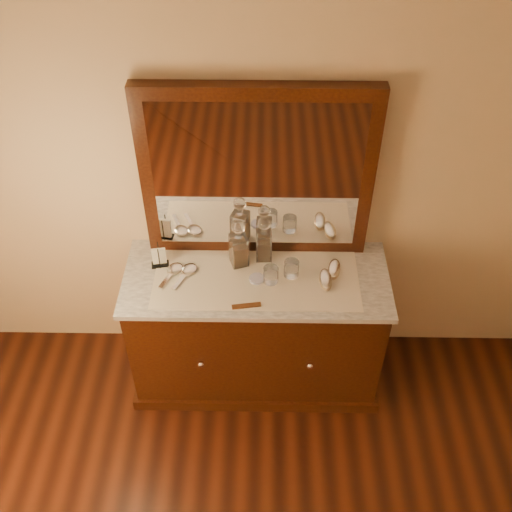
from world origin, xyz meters
name	(u,v)px	position (x,y,z in m)	size (l,w,h in m)	color
dresser_cabinet	(256,330)	(0.00, 1.96, 0.41)	(1.40, 0.55, 0.82)	black
dresser_plinth	(256,367)	(0.00, 1.96, 0.04)	(1.46, 0.59, 0.08)	black
knob_left	(201,364)	(-0.30, 1.67, 0.45)	(0.04, 0.04, 0.04)	silver
knob_right	(310,366)	(0.30, 1.67, 0.45)	(0.04, 0.04, 0.04)	silver
marble_top	(256,279)	(0.00, 1.96, 0.83)	(1.44, 0.59, 0.03)	white
mirror_frame	(257,174)	(0.00, 2.20, 1.35)	(1.20, 0.08, 1.00)	black
mirror_glass	(257,178)	(0.00, 2.17, 1.35)	(1.06, 0.01, 0.86)	white
lace_runner	(256,280)	(0.00, 1.94, 0.85)	(1.10, 0.45, 0.00)	beige
pin_dish	(257,279)	(0.00, 1.93, 0.86)	(0.08, 0.08, 0.01)	white
comb	(246,306)	(-0.05, 1.74, 0.86)	(0.15, 0.03, 0.01)	brown
napkin_rack	(159,257)	(-0.53, 2.04, 0.91)	(0.10, 0.07, 0.14)	black
decanter_left	(239,248)	(-0.10, 2.06, 0.97)	(0.11, 0.11, 0.30)	brown
decanter_right	(264,243)	(0.04, 2.11, 0.96)	(0.09, 0.09, 0.28)	brown
brush_near	(326,280)	(0.37, 1.92, 0.87)	(0.07, 0.15, 0.04)	tan
brush_far	(334,269)	(0.42, 2.00, 0.87)	(0.09, 0.15, 0.04)	tan
hand_mirror_outer	(173,271)	(-0.45, 1.98, 0.86)	(0.13, 0.21, 0.02)	silver
hand_mirror_inner	(187,272)	(-0.37, 1.98, 0.86)	(0.14, 0.22, 0.02)	silver
tumblers	(281,271)	(0.13, 1.95, 0.90)	(0.19, 0.13, 0.09)	white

